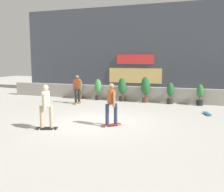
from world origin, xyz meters
The scene contains 13 objects.
ground_plane centered at (0.00, 0.00, 0.00)m, with size 48.00×48.00×0.00m, color #B2AFA8.
planter_wall centered at (0.00, 6.00, 0.45)m, with size 18.00×0.40×0.90m, color gray.
building_backdrop centered at (0.00, 10.00, 3.25)m, with size 20.00×2.08×6.50m.
potted_plant_0 centered at (-3.74, 5.55, 0.75)m, with size 0.43×0.43×1.34m.
potted_plant_1 centered at (-2.39, 5.55, 0.76)m, with size 0.44×0.44×1.34m.
potted_plant_2 centered at (-0.76, 5.55, 0.84)m, with size 0.49×0.49×1.46m.
potted_plant_3 centered at (0.72, 5.55, 0.91)m, with size 0.54×0.54×1.56m.
potted_plant_4 centered at (2.20, 5.55, 0.69)m, with size 0.40×0.40×1.26m.
potted_plant_5 centered at (3.87, 5.55, 0.65)m, with size 0.37×0.37×1.21m.
skater_far_left centered at (0.69, -0.52, 0.94)m, with size 0.73×0.69×1.70m.
skater_foreground centered at (-1.43, -1.80, 0.94)m, with size 0.82×0.53×1.70m.
skater_by_wall_right centered at (-2.99, 3.81, 0.94)m, with size 0.56×0.81×1.70m.
skateboard_near_camera centered at (4.27, 3.04, 0.06)m, with size 0.43×0.82×0.08m.
Camera 1 is at (4.07, -10.03, 2.63)m, focal length 42.12 mm.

